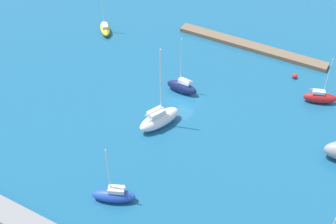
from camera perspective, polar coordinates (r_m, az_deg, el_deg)
The scene contains 8 objects.
water at distance 66.38m, azimuth 2.03°, elevation 1.49°, with size 160.00×160.00×0.00m, color #19567F.
pier_dock at distance 78.46m, azimuth 10.41°, elevation 8.15°, with size 25.89×2.16×0.71m, color brown.
sailboat_white_along_channel at distance 61.43m, azimuth -1.12°, elevation -0.85°, with size 4.56×6.73×12.38m.
sailboat_yellow_off_beacon at distance 82.03m, azimuth -7.96°, elevation 10.40°, with size 4.28×4.54×8.46m.
sailboat_blue_mid_basin at distance 53.38m, azimuth -6.86°, elevation -10.34°, with size 5.36×3.58×8.40m.
sailboat_red_far_north at distance 68.99m, azimuth 18.64°, elevation 1.76°, with size 4.98×2.94×7.73m.
sailboat_navy_lone_south at distance 67.16m, azimuth 1.77°, elevation 3.21°, with size 4.84×1.42×9.31m.
mooring_buoy_red at distance 73.02m, azimuth 15.70°, elevation 4.41°, with size 0.80×0.80×0.80m, color red.
Camera 1 is at (-22.31, 45.70, 42.66)m, focal length 48.31 mm.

